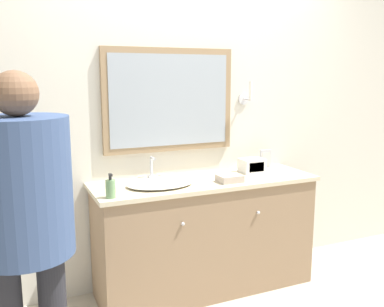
{
  "coord_description": "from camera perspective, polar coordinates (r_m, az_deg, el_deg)",
  "views": [
    {
      "loc": [
        -1.31,
        -2.41,
        1.58
      ],
      "look_at": [
        -0.11,
        0.29,
        1.04
      ],
      "focal_mm": 40.0,
      "sensor_mm": 36.0,
      "label": 1
    }
  ],
  "objects": [
    {
      "name": "vanity_counter",
      "position": [
        3.22,
        1.77,
        -10.76
      ],
      "size": [
        1.64,
        0.54,
        0.84
      ],
      "color": "#937556",
      "rests_on": "ground_plane"
    },
    {
      "name": "picture_frame",
      "position": [
        3.51,
        9.76,
        -0.71
      ],
      "size": [
        0.1,
        0.01,
        0.15
      ],
      "color": "#B2B2B7",
      "rests_on": "vanity_counter"
    },
    {
      "name": "wall_back",
      "position": [
        3.28,
        -0.44,
        5.07
      ],
      "size": [
        8.0,
        0.18,
        2.55
      ],
      "color": "silver",
      "rests_on": "ground_plane"
    },
    {
      "name": "hand_towel_near_sink",
      "position": [
        3.03,
        5.04,
        -3.32
      ],
      "size": [
        0.17,
        0.13,
        0.05
      ],
      "color": "#B7A899",
      "rests_on": "vanity_counter"
    },
    {
      "name": "ground_plane",
      "position": [
        3.16,
        4.19,
        -19.66
      ],
      "size": [
        14.0,
        14.0,
        0.0
      ],
      "primitive_type": "plane",
      "color": "#B2A893"
    },
    {
      "name": "appliance_box",
      "position": [
        3.35,
        8.01,
        -1.6
      ],
      "size": [
        0.18,
        0.14,
        0.11
      ],
      "color": "white",
      "rests_on": "vanity_counter"
    },
    {
      "name": "sink_basin",
      "position": [
        2.94,
        -4.32,
        -3.9
      ],
      "size": [
        0.47,
        0.38,
        0.17
      ],
      "color": "silver",
      "rests_on": "vanity_counter"
    },
    {
      "name": "person",
      "position": [
        2.15,
        -21.55,
        -6.58
      ],
      "size": [
        0.45,
        0.45,
        1.61
      ],
      "color": "#232328",
      "rests_on": "ground_plane"
    },
    {
      "name": "soap_bottle",
      "position": [
        2.67,
        -10.81,
        -4.59
      ],
      "size": [
        0.06,
        0.06,
        0.15
      ],
      "color": "#709966",
      "rests_on": "vanity_counter"
    }
  ]
}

